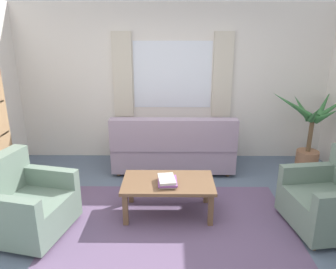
{
  "coord_description": "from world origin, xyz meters",
  "views": [
    {
      "loc": [
        -0.03,
        -3.24,
        2.18
      ],
      "look_at": [
        -0.06,
        0.7,
        0.89
      ],
      "focal_mm": 34.58,
      "sensor_mm": 36.0,
      "label": 1
    }
  ],
  "objects": [
    {
      "name": "coffee_table",
      "position": [
        -0.06,
        0.28,
        0.38
      ],
      "size": [
        1.1,
        0.64,
        0.44
      ],
      "color": "brown",
      "rests_on": "ground_plane"
    },
    {
      "name": "armchair_left",
      "position": [
        -1.64,
        -0.13,
        0.35
      ],
      "size": [
        0.99,
        1.0,
        0.88
      ],
      "rotation": [
        0.0,
        0.0,
        1.35
      ],
      "color": "slate",
      "rests_on": "ground_plane"
    },
    {
      "name": "couch",
      "position": [
        0.01,
        1.6,
        0.37
      ],
      "size": [
        1.9,
        0.82,
        0.92
      ],
      "rotation": [
        0.0,
        0.0,
        3.14
      ],
      "color": "#998499",
      "rests_on": "ground_plane"
    },
    {
      "name": "area_rug",
      "position": [
        0.0,
        0.0,
        0.01
      ],
      "size": [
        2.77,
        1.93,
        0.01
      ],
      "primitive_type": "cube",
      "color": "#604C6B",
      "rests_on": "ground_plane"
    },
    {
      "name": "wall_back",
      "position": [
        0.0,
        2.26,
        1.3
      ],
      "size": [
        5.32,
        0.12,
        2.6
      ],
      "primitive_type": "cube",
      "color": "silver",
      "rests_on": "ground_plane"
    },
    {
      "name": "potted_plant",
      "position": [
        2.18,
        1.67,
        0.6
      ],
      "size": [
        1.22,
        1.01,
        1.26
      ],
      "color": "#9E6B4C",
      "rests_on": "ground_plane"
    },
    {
      "name": "window_with_curtains",
      "position": [
        0.0,
        2.18,
        1.45
      ],
      "size": [
        1.98,
        0.07,
        1.4
      ],
      "color": "white"
    },
    {
      "name": "armchair_right",
      "position": [
        1.8,
        -0.01,
        0.35
      ],
      "size": [
        0.93,
        0.95,
        0.88
      ],
      "rotation": [
        0.0,
        0.0,
        -1.43
      ],
      "color": "slate",
      "rests_on": "ground_plane"
    },
    {
      "name": "ground_plane",
      "position": [
        0.0,
        0.0,
        0.0
      ],
      "size": [
        6.24,
        6.24,
        0.0
      ],
      "primitive_type": "plane",
      "color": "slate"
    },
    {
      "name": "book_stack_on_table",
      "position": [
        -0.07,
        0.21,
        0.48
      ],
      "size": [
        0.24,
        0.32,
        0.08
      ],
      "color": "beige",
      "rests_on": "coffee_table"
    }
  ]
}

